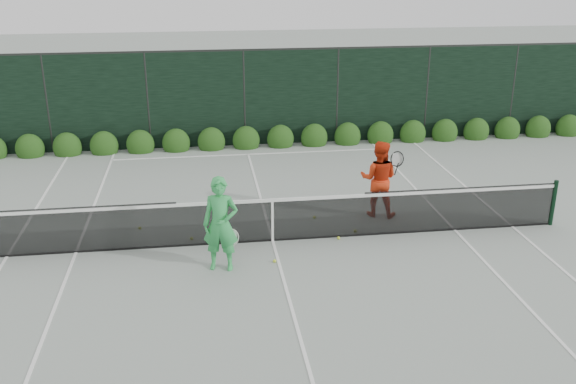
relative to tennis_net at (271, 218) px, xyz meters
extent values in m
plane|color=gray|center=(0.02, 0.00, -0.53)|extent=(80.00, 80.00, 0.00)
cylinder|color=black|center=(6.42, 0.00, 0.00)|extent=(0.10, 0.10, 1.07)
cube|color=black|center=(-4.18, 0.00, -0.02)|extent=(4.40, 0.01, 1.02)
cube|color=black|center=(0.02, 0.00, -0.05)|extent=(4.00, 0.01, 0.96)
cube|color=black|center=(4.22, 0.00, -0.02)|extent=(4.40, 0.01, 1.02)
cube|color=white|center=(0.02, 0.00, 0.41)|extent=(12.80, 0.03, 0.07)
cube|color=black|center=(0.02, 0.00, -0.51)|extent=(12.80, 0.02, 0.04)
cube|color=white|center=(0.02, 0.00, -0.07)|extent=(0.05, 0.03, 0.91)
imported|color=green|center=(-1.11, -1.12, 0.41)|extent=(0.77, 0.59, 1.89)
torus|color=beige|center=(-0.91, -1.02, 0.07)|extent=(0.30, 0.04, 0.30)
cylinder|color=black|center=(-0.91, -1.02, -0.17)|extent=(0.10, 0.03, 0.30)
imported|color=red|center=(2.65, 1.13, 0.37)|extent=(1.07, 0.96, 1.81)
torus|color=black|center=(3.00, 0.93, 0.90)|extent=(0.30, 0.09, 0.30)
cylinder|color=black|center=(3.00, 0.93, 0.66)|extent=(0.10, 0.03, 0.30)
cube|color=white|center=(-5.46, 0.00, -0.53)|extent=(0.06, 23.77, 0.01)
cube|color=white|center=(5.51, 0.00, -0.53)|extent=(0.06, 23.77, 0.01)
cube|color=white|center=(-4.09, 0.00, -0.53)|extent=(0.06, 23.77, 0.01)
cube|color=white|center=(4.14, 0.00, -0.53)|extent=(0.06, 23.77, 0.01)
cube|color=white|center=(0.02, 11.88, -0.53)|extent=(11.03, 0.06, 0.01)
cube|color=white|center=(0.02, 6.40, -0.53)|extent=(8.23, 0.06, 0.01)
cube|color=white|center=(0.02, 0.00, -0.53)|extent=(0.06, 12.80, 0.01)
cube|color=black|center=(0.02, 7.50, 0.97)|extent=(32.00, 0.06, 3.00)
cube|color=#262826|center=(0.02, 7.50, 2.50)|extent=(32.00, 0.06, 0.06)
cylinder|color=#262826|center=(-5.98, 7.50, 0.97)|extent=(0.08, 0.08, 3.00)
cylinder|color=#262826|center=(-2.98, 7.50, 0.97)|extent=(0.08, 0.08, 3.00)
cylinder|color=#262826|center=(0.02, 7.50, 0.97)|extent=(0.08, 0.08, 3.00)
cylinder|color=#262826|center=(3.02, 7.50, 0.97)|extent=(0.08, 0.08, 3.00)
cylinder|color=#262826|center=(6.02, 7.50, 0.97)|extent=(0.08, 0.08, 3.00)
cylinder|color=#262826|center=(9.02, 7.50, 0.97)|extent=(0.08, 0.08, 3.00)
ellipsoid|color=#18390F|center=(-6.58, 7.15, -0.30)|extent=(0.86, 0.65, 0.94)
ellipsoid|color=#18390F|center=(-5.48, 7.15, -0.30)|extent=(0.86, 0.65, 0.94)
ellipsoid|color=#18390F|center=(-4.38, 7.15, -0.30)|extent=(0.86, 0.65, 0.94)
ellipsoid|color=#18390F|center=(-3.28, 7.15, -0.30)|extent=(0.86, 0.65, 0.94)
ellipsoid|color=#18390F|center=(-2.18, 7.15, -0.30)|extent=(0.86, 0.65, 0.94)
ellipsoid|color=#18390F|center=(-1.08, 7.15, -0.30)|extent=(0.86, 0.65, 0.94)
ellipsoid|color=#18390F|center=(0.02, 7.15, -0.30)|extent=(0.86, 0.65, 0.94)
ellipsoid|color=#18390F|center=(1.12, 7.15, -0.30)|extent=(0.86, 0.65, 0.94)
ellipsoid|color=#18390F|center=(2.22, 7.15, -0.30)|extent=(0.86, 0.65, 0.94)
ellipsoid|color=#18390F|center=(3.32, 7.15, -0.30)|extent=(0.86, 0.65, 0.94)
ellipsoid|color=#18390F|center=(4.42, 7.15, -0.30)|extent=(0.86, 0.65, 0.94)
ellipsoid|color=#18390F|center=(5.52, 7.15, -0.30)|extent=(0.86, 0.65, 0.94)
ellipsoid|color=#18390F|center=(6.62, 7.15, -0.30)|extent=(0.86, 0.65, 0.94)
ellipsoid|color=#18390F|center=(7.72, 7.15, -0.30)|extent=(0.86, 0.65, 0.94)
ellipsoid|color=#18390F|center=(8.82, 7.15, -0.30)|extent=(0.86, 0.65, 0.94)
ellipsoid|color=#18390F|center=(9.92, 7.15, -0.30)|extent=(0.86, 0.65, 0.94)
ellipsoid|color=#18390F|center=(11.02, 7.15, -0.30)|extent=(0.86, 0.65, 0.94)
sphere|color=#CDDE31|center=(-1.71, 0.31, -0.50)|extent=(0.07, 0.07, 0.07)
sphere|color=#CDDE31|center=(-1.24, 0.96, -0.50)|extent=(0.07, 0.07, 0.07)
sphere|color=#CDDE31|center=(-2.87, 1.04, -0.50)|extent=(0.07, 0.07, 0.07)
sphere|color=#CDDE31|center=(1.45, -0.12, -0.50)|extent=(0.07, 0.07, 0.07)
sphere|color=#CDDE31|center=(1.14, 1.10, -0.50)|extent=(0.07, 0.07, 0.07)
sphere|color=#CDDE31|center=(1.90, 0.20, -0.50)|extent=(0.07, 0.07, 0.07)
sphere|color=#CDDE31|center=(-0.06, -1.02, -0.50)|extent=(0.07, 0.07, 0.07)
camera|label=1|loc=(-1.41, -12.51, 5.31)|focal=40.00mm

